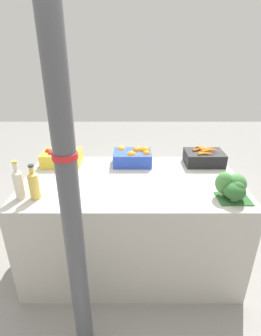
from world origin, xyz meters
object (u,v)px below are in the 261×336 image
at_px(juice_bottle_golden, 33,184).
at_px(juice_bottle_cloudy, 17,183).
at_px(apple_crate, 60,157).
at_px(broccoli_pile, 232,187).
at_px(carrot_crate, 203,157).
at_px(orange_crate, 132,156).
at_px(support_pole, 65,165).

bearing_deg(juice_bottle_golden, juice_bottle_cloudy, -180.00).
bearing_deg(juice_bottle_cloudy, juice_bottle_golden, 0.00).
xyz_separation_m(apple_crate, broccoli_pile, (1.32, -0.60, 0.02)).
distance_m(apple_crate, juice_bottle_cloudy, 0.61).
relative_size(carrot_crate, juice_bottle_golden, 1.32).
xyz_separation_m(apple_crate, orange_crate, (0.65, 0.01, -0.00)).
distance_m(apple_crate, broccoli_pile, 1.45).
xyz_separation_m(support_pole, orange_crate, (0.32, 1.08, -0.40)).
height_order(apple_crate, broccoli_pile, broccoli_pile).
distance_m(orange_crate, broccoli_pile, 0.91).
height_order(orange_crate, broccoli_pile, broccoli_pile).
xyz_separation_m(support_pole, apple_crate, (-0.33, 1.07, -0.40)).
relative_size(apple_crate, broccoli_pile, 1.42).
distance_m(support_pole, juice_bottle_cloudy, 0.76).
bearing_deg(support_pole, carrot_crate, 48.33).
bearing_deg(juice_bottle_golden, carrot_crate, 24.06).
bearing_deg(orange_crate, support_pole, -106.58).
height_order(orange_crate, juice_bottle_golden, juice_bottle_golden).
bearing_deg(juice_bottle_cloudy, orange_crate, 36.93).
relative_size(apple_crate, juice_bottle_golden, 1.32).
height_order(apple_crate, juice_bottle_cloudy, juice_bottle_cloudy).
distance_m(apple_crate, carrot_crate, 1.29).
height_order(apple_crate, carrot_crate, carrot_crate).
xyz_separation_m(carrot_crate, juice_bottle_cloudy, (-1.43, -0.59, 0.05)).
xyz_separation_m(orange_crate, carrot_crate, (0.64, -0.00, -0.01)).
distance_m(apple_crate, orange_crate, 0.65).
bearing_deg(orange_crate, broccoli_pile, -41.81).
height_order(support_pole, orange_crate, support_pole).
distance_m(carrot_crate, broccoli_pile, 0.60).
height_order(broccoli_pile, juice_bottle_cloudy, juice_bottle_cloudy).
bearing_deg(support_pole, juice_bottle_cloudy, 134.04).
bearing_deg(juice_bottle_cloudy, carrot_crate, 22.49).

